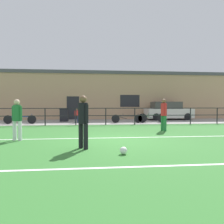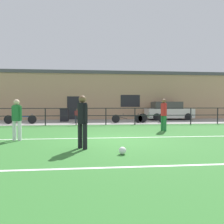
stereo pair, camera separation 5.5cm
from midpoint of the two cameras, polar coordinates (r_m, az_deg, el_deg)
ground at (r=8.24m, az=1.39°, el=-7.84°), size 60.00×44.00×0.04m
field_line_touchline at (r=8.80m, az=0.94°, el=-7.05°), size 36.00×0.11×0.00m
field_line_hash at (r=4.89m, az=6.54°, el=-14.66°), size 36.00×0.11×0.00m
pavement_strip at (r=16.65m, az=-2.17°, el=-2.64°), size 48.00×5.00×0.02m
perimeter_fence at (r=14.11m, az=-1.57°, el=-0.52°), size 36.07×0.07×1.15m
clubhouse_facade at (r=20.30m, az=-2.81°, el=4.53°), size 28.00×2.56×4.46m
player_goalkeeper at (r=6.65m, az=-7.86°, el=-1.80°), size 0.34×0.38×1.68m
player_striker at (r=8.90m, az=-24.42°, el=-1.28°), size 0.42×0.28×1.60m
player_winger at (r=11.27m, az=14.09°, el=-0.21°), size 0.29×0.45×1.68m
soccer_ball_match at (r=5.97m, az=3.14°, el=-10.49°), size 0.21×0.21×0.21m
spectator_child at (r=15.52m, az=-9.50°, el=-0.74°), size 0.28×0.19×1.07m
parked_car_red at (r=19.25m, az=15.15°, el=0.21°), size 4.07×1.88×1.59m
bicycle_parked_0 at (r=15.52m, az=4.23°, el=-1.78°), size 2.31×0.04×0.71m
bicycle_parked_1 at (r=16.09m, az=-23.71°, el=-1.82°), size 2.23×0.04×0.71m
bicycle_parked_3 at (r=15.96m, az=11.10°, el=-1.57°), size 2.18×0.04×0.78m
trash_bin_0 at (r=17.18m, az=-12.79°, el=-0.79°), size 0.67×0.57×1.02m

